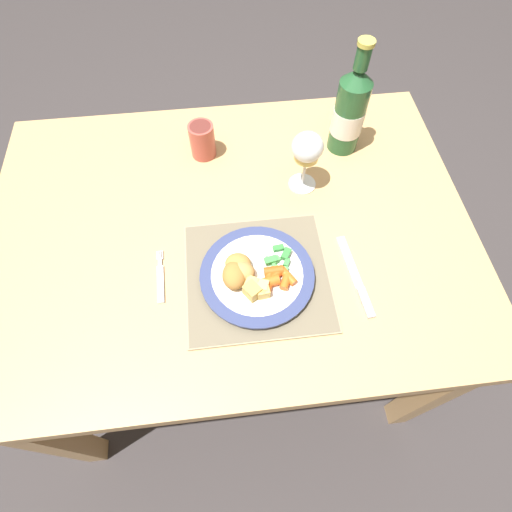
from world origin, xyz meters
name	(u,v)px	position (x,y,z in m)	size (l,w,h in m)	color
ground_plane	(240,332)	(0.00, 0.00, 0.00)	(6.00, 6.00, 0.00)	#383333
dining_table	(232,247)	(0.00, 0.00, 0.64)	(1.15, 0.85, 0.74)	tan
placemat	(258,276)	(0.05, -0.15, 0.74)	(0.31, 0.30, 0.01)	gray
dinner_plate	(257,275)	(0.05, -0.15, 0.76)	(0.25, 0.25, 0.02)	white
breaded_croquettes	(239,271)	(0.01, -0.15, 0.79)	(0.08, 0.09, 0.04)	#A87033
green_beans_pile	(278,260)	(0.10, -0.13, 0.77)	(0.06, 0.08, 0.02)	#4CA84C
glazed_carrots	(276,278)	(0.09, -0.17, 0.78)	(0.08, 0.06, 0.02)	#CC5119
fork	(161,280)	(-0.16, -0.13, 0.74)	(0.02, 0.13, 0.01)	silver
table_knife	(358,282)	(0.26, -0.19, 0.74)	(0.04, 0.21, 0.01)	silver
wine_glass	(307,150)	(0.19, 0.10, 0.86)	(0.07, 0.07, 0.16)	silver
bottle	(350,111)	(0.32, 0.22, 0.85)	(0.08, 0.08, 0.29)	#23562D
roast_potatoes	(257,289)	(0.04, -0.20, 0.78)	(0.06, 0.05, 0.03)	gold
drinking_cup	(202,140)	(-0.05, 0.24, 0.79)	(0.06, 0.06, 0.09)	#B24C42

